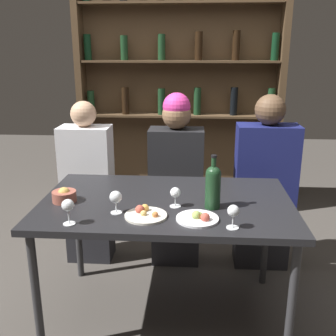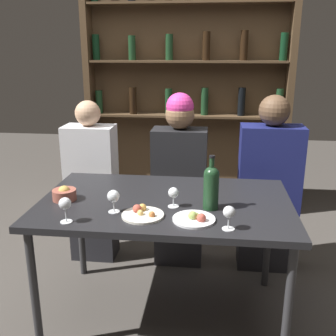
{
  "view_description": "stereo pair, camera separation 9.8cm",
  "coord_description": "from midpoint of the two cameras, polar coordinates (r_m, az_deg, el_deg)",
  "views": [
    {
      "loc": [
        0.15,
        -2.06,
        1.56
      ],
      "look_at": [
        0.0,
        0.13,
        0.89
      ],
      "focal_mm": 42.0,
      "sensor_mm": 36.0,
      "label": 1
    },
    {
      "loc": [
        0.25,
        -2.05,
        1.56
      ],
      "look_at": [
        0.0,
        0.13,
        0.89
      ],
      "focal_mm": 42.0,
      "sensor_mm": 36.0,
      "label": 2
    }
  ],
  "objects": [
    {
      "name": "wine_glass_0",
      "position": [
        2.1,
        -0.27,
        -3.74
      ],
      "size": [
        0.06,
        0.06,
        0.11
      ],
      "color": "silver",
      "rests_on": "dining_table"
    },
    {
      "name": "snack_bowl",
      "position": [
        2.28,
        -16.03,
        -3.89
      ],
      "size": [
        0.13,
        0.13,
        0.08
      ],
      "color": "#995142",
      "rests_on": "dining_table"
    },
    {
      "name": "seated_person_center",
      "position": [
        2.86,
        0.2,
        -2.26
      ],
      "size": [
        0.39,
        0.22,
        1.27
      ],
      "color": "#26262B",
      "rests_on": "ground_plane"
    },
    {
      "name": "dining_table",
      "position": [
        2.24,
        -1.5,
        -6.11
      ],
      "size": [
        1.41,
        0.87,
        0.74
      ],
      "color": "black",
      "rests_on": "ground_plane"
    },
    {
      "name": "wine_glass_2",
      "position": [
        2.04,
        -8.97,
        -4.31
      ],
      "size": [
        0.07,
        0.07,
        0.12
      ],
      "color": "silver",
      "rests_on": "dining_table"
    },
    {
      "name": "wine_glass_1",
      "position": [
        1.96,
        -15.73,
        -5.41
      ],
      "size": [
        0.06,
        0.06,
        0.13
      ],
      "color": "silver",
      "rests_on": "dining_table"
    },
    {
      "name": "seated_person_right",
      "position": [
        2.89,
        12.85,
        -2.92
      ],
      "size": [
        0.43,
        0.22,
        1.27
      ],
      "color": "#26262B",
      "rests_on": "ground_plane"
    },
    {
      "name": "wine_bottle",
      "position": [
        2.08,
        5.2,
        -2.48
      ],
      "size": [
        0.08,
        0.08,
        0.29
      ],
      "color": "#19381E",
      "rests_on": "dining_table"
    },
    {
      "name": "wine_rack_wall",
      "position": [
        3.79,
        0.95,
        10.73
      ],
      "size": [
        1.92,
        0.21,
        2.21
      ],
      "color": "#4C3823",
      "rests_on": "ground_plane"
    },
    {
      "name": "ground_plane",
      "position": [
        2.59,
        -1.37,
        -20.19
      ],
      "size": [
        10.0,
        10.0,
        0.0
      ],
      "primitive_type": "plane",
      "color": "#47423D"
    },
    {
      "name": "food_plate_0",
      "position": [
        2.02,
        -4.74,
        -6.66
      ],
      "size": [
        0.22,
        0.22,
        0.05
      ],
      "color": "silver",
      "rests_on": "dining_table"
    },
    {
      "name": "seated_person_left",
      "position": [
        2.99,
        -12.45,
        -2.84
      ],
      "size": [
        0.36,
        0.22,
        1.21
      ],
      "color": "#26262B",
      "rests_on": "ground_plane"
    },
    {
      "name": "food_plate_1",
      "position": [
        1.97,
        2.98,
        -7.25
      ],
      "size": [
        0.21,
        0.21,
        0.05
      ],
      "color": "white",
      "rests_on": "dining_table"
    },
    {
      "name": "wine_glass_3",
      "position": [
        1.87,
        7.97,
        -6.37
      ],
      "size": [
        0.06,
        0.06,
        0.12
      ],
      "color": "silver",
      "rests_on": "dining_table"
    }
  ]
}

